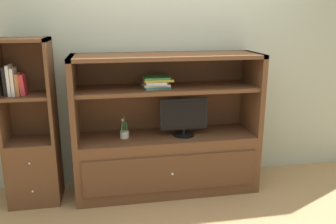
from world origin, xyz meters
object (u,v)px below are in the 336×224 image
tv_monitor (184,117)px  potted_plant (124,134)px  magazine_stack (156,82)px  upright_book_row (14,82)px  media_console (167,148)px  bookshelf_tall (33,149)px

tv_monitor → potted_plant: 0.60m
tv_monitor → magazine_stack: bearing=171.5°
potted_plant → upright_book_row: 1.09m
media_console → bookshelf_tall: bookshelf_tall is taller
tv_monitor → bookshelf_tall: bookshelf_tall is taller
media_console → bookshelf_tall: bearing=179.9°
potted_plant → bookshelf_tall: (-0.86, 0.02, -0.10)m
tv_monitor → upright_book_row: upright_book_row is taller
tv_monitor → media_console: bearing=164.6°
tv_monitor → potted_plant: size_ratio=2.09×
magazine_stack → media_console: bearing=2.6°
media_console → magazine_stack: size_ratio=5.90×
media_console → potted_plant: bearing=-177.5°
media_console → magazine_stack: media_console is taller
magazine_stack → bookshelf_tall: bearing=179.6°
media_console → bookshelf_tall: size_ratio=1.16×
tv_monitor → upright_book_row: 1.58m
bookshelf_tall → potted_plant: bearing=-1.4°
tv_monitor → potted_plant: (-0.58, 0.03, -0.15)m
magazine_stack → upright_book_row: 1.27m
tv_monitor → potted_plant: bearing=177.5°
media_console → upright_book_row: (-1.37, -0.01, 0.72)m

